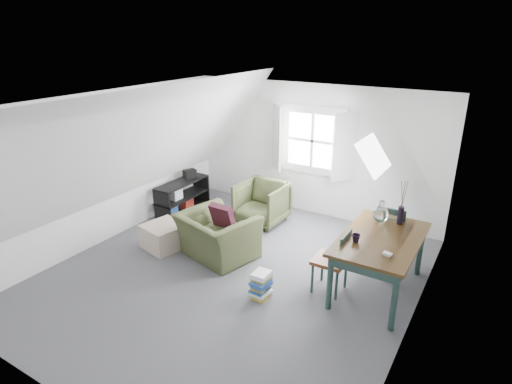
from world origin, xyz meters
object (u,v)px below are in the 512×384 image
Objects in this scene: armchair_far at (262,222)px; dining_table at (381,244)px; media_shelf at (181,198)px; ottoman at (164,236)px; dining_chair_near at (333,260)px; armchair_near at (218,256)px; dining_chair_far at (391,233)px; magazine_stack at (261,285)px.

dining_table is at bearing -22.59° from armchair_far.
ottoman is at bearing -63.32° from media_shelf.
dining_table is 0.67m from dining_chair_near.
armchair_far reaches higher than armchair_near.
dining_chair_near is (-0.48, -1.15, -0.04)m from dining_chair_far.
media_shelf is (-4.06, -0.10, -0.23)m from dining_chair_far.
armchair_far is at bearing 157.30° from dining_table.
dining_table is 1.36× the size of media_shelf.
dining_chair_near is at bearing 55.99° from dining_chair_far.
dining_table reaches higher than media_shelf.
armchair_far is 2.83m from dining_table.
dining_table is at bearing 126.43° from dining_chair_near.
ottoman is at bearing -80.71° from dining_chair_near.
dining_table is at bearing 9.57° from ottoman.
media_shelf is 3.29m from magazine_stack.
dining_table is 4.19m from media_shelf.
armchair_near is 1.97m from dining_chair_near.
armchair_near is at bearing -84.47° from dining_chair_near.
media_shelf reaches higher than armchair_near.
armchair_near is 1.30× the size of armchair_far.
armchair_near is 2.01m from media_shelf.
dining_chair_far is 1.07× the size of dining_chair_near.
dining_chair_far reaches higher than dining_chair_near.
magazine_stack is at bearing -141.56° from dining_table.
magazine_stack is (-0.75, -0.64, -0.30)m from dining_chair_near.
dining_chair_far reaches higher than media_shelf.
armchair_near is at bearing 152.54° from magazine_stack.
ottoman is 3.62m from dining_chair_far.
dining_chair_near reaches higher than ottoman.
dining_chair_far reaches higher than armchair_near.
ottoman reaches higher than magazine_stack.
ottoman is at bearing 26.69° from armchair_near.
dining_chair_near is at bearing 40.21° from magazine_stack.
dining_chair_far reaches higher than ottoman.
dining_chair_near reaches higher than magazine_stack.
ottoman reaches higher than armchair_near.
media_shelf is at bearing -18.69° from armchair_near.
ottoman is 0.50× the size of media_shelf.
armchair_far is at bearing 11.26° from media_shelf.
dining_chair_near is 3.73m from media_shelf.
armchair_far is at bearing 120.30° from magazine_stack.
dining_chair_far is 0.82× the size of media_shelf.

